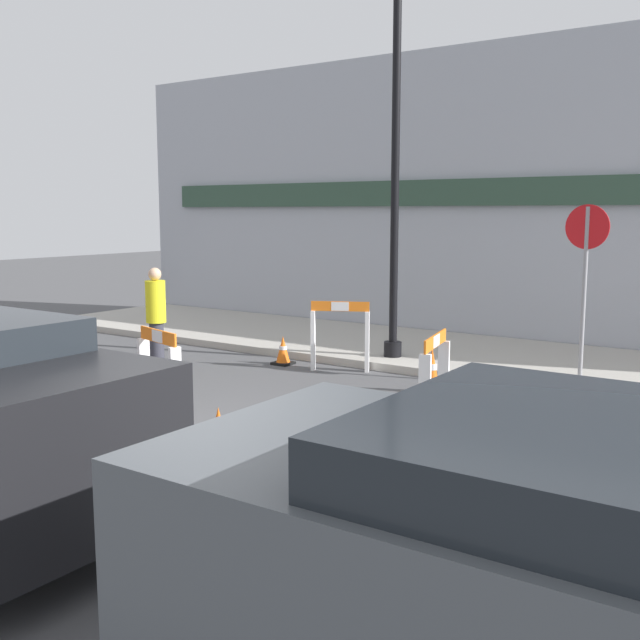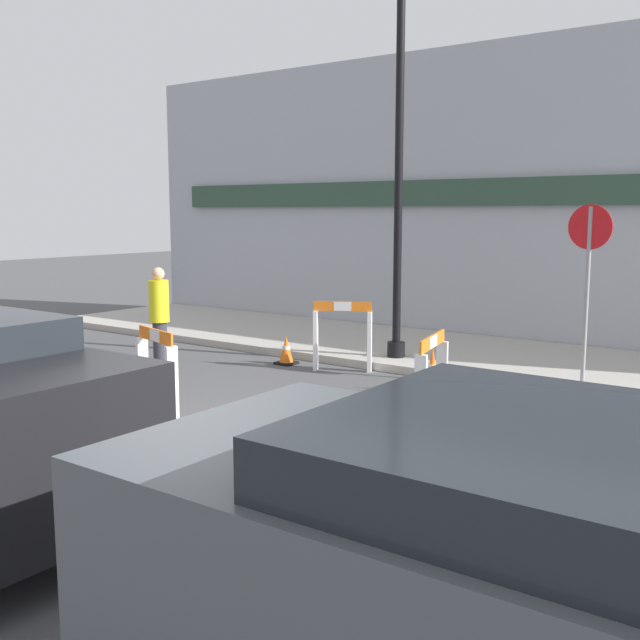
# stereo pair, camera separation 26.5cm
# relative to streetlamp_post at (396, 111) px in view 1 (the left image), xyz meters

# --- Properties ---
(ground_plane) EXTENTS (60.00, 60.00, 0.00)m
(ground_plane) POSITION_rel_streetlamp_post_xyz_m (0.74, -5.11, -3.98)
(ground_plane) COLOR #4C4C4F
(sidewalk_slab) EXTENTS (18.00, 3.43, 0.12)m
(sidewalk_slab) POSITION_rel_streetlamp_post_xyz_m (0.74, 1.11, -3.92)
(sidewalk_slab) COLOR #ADA89E
(sidewalk_slab) RESTS_ON ground_plane
(storefront_facade) EXTENTS (18.00, 0.22, 5.50)m
(storefront_facade) POSITION_rel_streetlamp_post_xyz_m (0.74, 2.89, -1.23)
(storefront_facade) COLOR #A3A8B2
(storefront_facade) RESTS_ON ground_plane
(streetlamp_post) EXTENTS (0.44, 0.44, 6.09)m
(streetlamp_post) POSITION_rel_streetlamp_post_xyz_m (0.00, 0.00, 0.00)
(streetlamp_post) COLOR black
(streetlamp_post) RESTS_ON sidewalk_slab
(stop_sign) EXTENTS (0.60, 0.07, 2.41)m
(stop_sign) POSITION_rel_streetlamp_post_xyz_m (2.99, -0.08, -2.25)
(stop_sign) COLOR gray
(stop_sign) RESTS_ON sidewalk_slab
(barricade_0) EXTENTS (0.34, 0.98, 1.04)m
(barricade_0) POSITION_rel_streetlamp_post_xyz_m (2.04, -2.69, -3.41)
(barricade_0) COLOR white
(barricade_0) RESTS_ON ground_plane
(barricade_1) EXTENTS (0.86, 0.52, 1.08)m
(barricade_1) POSITION_rel_streetlamp_post_xyz_m (-0.41, -0.94, -3.39)
(barricade_1) COLOR white
(barricade_1) RESTS_ON ground_plane
(barricade_2) EXTENTS (0.82, 0.34, 1.11)m
(barricade_2) POSITION_rel_streetlamp_post_xyz_m (-0.54, -4.55, -3.39)
(barricade_2) COLOR white
(barricade_2) RESTS_ON ground_plane
(traffic_cone_0) EXTENTS (0.30, 0.30, 0.50)m
(traffic_cone_0) POSITION_rel_streetlamp_post_xyz_m (0.80, -5.03, -3.74)
(traffic_cone_0) COLOR black
(traffic_cone_0) RESTS_ON ground_plane
(traffic_cone_1) EXTENTS (0.30, 0.30, 0.46)m
(traffic_cone_1) POSITION_rel_streetlamp_post_xyz_m (-1.44, -1.04, -3.76)
(traffic_cone_1) COLOR black
(traffic_cone_1) RESTS_ON ground_plane
(traffic_cone_2) EXTENTS (0.30, 0.30, 0.63)m
(traffic_cone_2) POSITION_rel_streetlamp_post_xyz_m (1.39, -1.41, -3.68)
(traffic_cone_2) COLOR black
(traffic_cone_2) RESTS_ON ground_plane
(person_worker) EXTENTS (0.32, 0.32, 1.60)m
(person_worker) POSITION_rel_streetlamp_post_xyz_m (-2.69, -2.57, -3.12)
(person_worker) COLOR #33333D
(person_worker) RESTS_ON ground_plane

